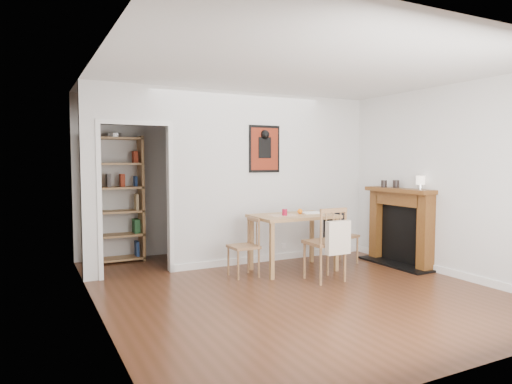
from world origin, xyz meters
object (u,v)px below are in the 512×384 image
chair_front (325,243)px  ceramic_jar_b (384,184)px  dining_table (293,221)px  chair_left (243,247)px  bookshelf (116,200)px  mantel_lamp (420,181)px  notebook (311,213)px  fireplace (401,224)px  red_glass (285,212)px  ceramic_jar_a (396,184)px  orange_fruit (300,211)px  chair_right (342,236)px

chair_front → ceramic_jar_b: (1.47, 0.52, 0.72)m
dining_table → chair_left: bearing=179.3°
bookshelf → mantel_lamp: size_ratio=9.85×
bookshelf → ceramic_jar_b: 4.16m
bookshelf → notebook: size_ratio=6.46×
chair_left → chair_front: (0.87, -0.68, 0.10)m
dining_table → fireplace: size_ratio=0.94×
dining_table → bookshelf: bookshelf is taller
red_glass → ceramic_jar_b: (1.72, -0.10, 0.37)m
notebook → ceramic_jar_a: ceramic_jar_a is taller
notebook → ceramic_jar_a: (1.30, -0.35, 0.41)m
chair_left → ceramic_jar_b: (2.33, -0.16, 0.82)m
fireplace → ceramic_jar_b: bearing=110.0°
chair_left → chair_front: size_ratio=0.82×
red_glass → mantel_lamp: (1.80, -0.75, 0.43)m
dining_table → orange_fruit: orange_fruit is taller
bookshelf → notebook: bearing=-34.3°
chair_right → notebook: 0.66m
chair_right → fireplace: (0.77, -0.43, 0.19)m
chair_front → orange_fruit: bearing=85.2°
notebook → ceramic_jar_b: 1.29m
chair_left → orange_fruit: bearing=2.3°
chair_right → fireplace: bearing=-29.5°
fireplace → orange_fruit: fireplace is taller
dining_table → mantel_lamp: mantel_lamp is taller
mantel_lamp → orange_fruit: bearing=150.3°
bookshelf → fireplace: size_ratio=1.56×
fireplace → mantel_lamp: bearing=-93.1°
chair_front → bookshelf: bearing=132.9°
red_glass → mantel_lamp: size_ratio=0.48×
chair_left → mantel_lamp: mantel_lamp is taller
dining_table → red_glass: size_ratio=12.38×
fireplace → red_glass: fireplace is taller
red_glass → fireplace: bearing=-11.5°
ceramic_jar_b → orange_fruit: bearing=172.2°
red_glass → notebook: 0.51m
chair_right → orange_fruit: bearing=178.0°
chair_left → fireplace: 2.48m
chair_left → red_glass: size_ratio=8.41×
fireplace → mantel_lamp: (-0.02, -0.39, 0.67)m
chair_left → red_glass: 0.76m
fireplace → ceramic_jar_b: size_ratio=11.26×
dining_table → ceramic_jar_b: 1.63m
fireplace → orange_fruit: size_ratio=16.57×
fireplace → notebook: 1.40m
bookshelf → notebook: bookshelf is taller
bookshelf → notebook: 3.01m
chair_left → bookshelf: (-1.36, 1.73, 0.57)m
chair_right → red_glass: (-1.05, -0.07, 0.42)m
chair_left → notebook: 1.19m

